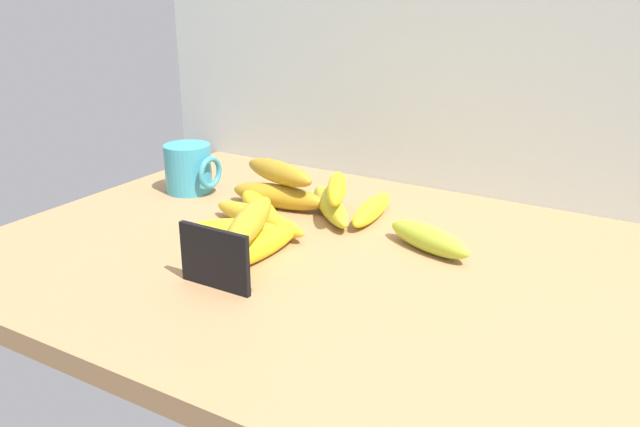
# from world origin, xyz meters

# --- Properties ---
(counter_top) EXTENTS (1.10, 0.76, 0.03)m
(counter_top) POSITION_xyz_m (0.00, 0.00, 0.01)
(counter_top) COLOR #A87B50
(counter_top) RESTS_ON ground
(back_wall) EXTENTS (1.30, 0.02, 0.70)m
(back_wall) POSITION_xyz_m (0.00, 0.39, 0.35)
(back_wall) COLOR silver
(back_wall) RESTS_ON ground
(chalkboard_sign) EXTENTS (0.11, 0.02, 0.08)m
(chalkboard_sign) POSITION_xyz_m (-0.10, -0.17, 0.07)
(chalkboard_sign) COLOR black
(chalkboard_sign) RESTS_ON counter_top
(coffee_mug) EXTENTS (0.10, 0.09, 0.09)m
(coffee_mug) POSITION_xyz_m (-0.41, 0.13, 0.08)
(coffee_mug) COLOR teal
(coffee_mug) RESTS_ON counter_top
(banana_0) EXTENTS (0.05, 0.16, 0.03)m
(banana_0) POSITION_xyz_m (-0.04, 0.17, 0.05)
(banana_0) COLOR yellow
(banana_0) RESTS_ON counter_top
(banana_1) EXTENTS (0.15, 0.09, 0.04)m
(banana_1) POSITION_xyz_m (-0.17, -0.03, 0.05)
(banana_1) COLOR yellow
(banana_1) RESTS_ON counter_top
(banana_2) EXTENTS (0.16, 0.17, 0.04)m
(banana_2) POSITION_xyz_m (-0.11, 0.15, 0.05)
(banana_2) COLOR gold
(banana_2) RESTS_ON counter_top
(banana_3) EXTENTS (0.21, 0.08, 0.04)m
(banana_3) POSITION_xyz_m (-0.18, 0.03, 0.05)
(banana_3) COLOR gold
(banana_3) RESTS_ON counter_top
(banana_4) EXTENTS (0.19, 0.06, 0.04)m
(banana_4) POSITION_xyz_m (-0.21, 0.14, 0.05)
(banana_4) COLOR #AC831E
(banana_4) RESTS_ON counter_top
(banana_5) EXTENTS (0.05, 0.18, 0.04)m
(banana_5) POSITION_xyz_m (-0.11, -0.06, 0.05)
(banana_5) COLOR yellow
(banana_5) RESTS_ON counter_top
(banana_6) EXTENTS (0.16, 0.09, 0.04)m
(banana_6) POSITION_xyz_m (0.09, 0.09, 0.05)
(banana_6) COLOR #A8BF32
(banana_6) RESTS_ON counter_top
(banana_7) EXTENTS (0.16, 0.13, 0.04)m
(banana_7) POSITION_xyz_m (-0.21, 0.07, 0.05)
(banana_7) COLOR yellow
(banana_7) RESTS_ON counter_top
(banana_8) EXTENTS (0.11, 0.20, 0.04)m
(banana_8) POSITION_xyz_m (-0.12, -0.07, 0.09)
(banana_8) COLOR #B59820
(banana_8) RESTS_ON banana_5
(banana_9) EXTENTS (0.10, 0.16, 0.03)m
(banana_9) POSITION_xyz_m (-0.10, 0.15, 0.08)
(banana_9) COLOR yellow
(banana_9) RESTS_ON banana_2
(banana_10) EXTENTS (0.17, 0.08, 0.04)m
(banana_10) POSITION_xyz_m (-0.21, 0.15, 0.09)
(banana_10) COLOR #AD8221
(banana_10) RESTS_ON banana_4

